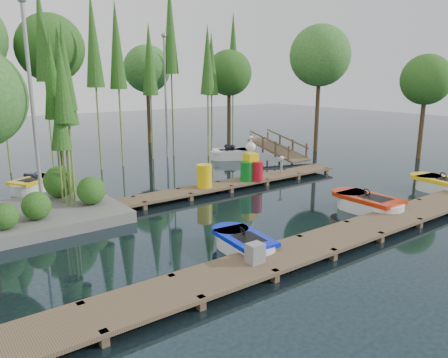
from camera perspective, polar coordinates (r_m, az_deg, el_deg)
ground_plane at (r=15.86m, az=-0.37°, el=-4.46°), size 90.00×90.00×0.00m
near_dock at (r=12.66m, az=11.92°, el=-8.37°), size 18.00×1.50×0.50m
far_dock at (r=18.31m, az=-2.49°, el=-1.27°), size 15.00×1.20×0.50m
island at (r=15.77m, az=-26.98°, el=5.83°), size 6.20×4.20×6.75m
tree_screen at (r=23.82m, az=-20.59°, el=15.60°), size 34.42×18.53×10.31m
lamp_island at (r=15.08m, az=-23.86°, el=9.99°), size 0.30×0.30×7.25m
lamp_rear at (r=26.54m, az=-7.67°, el=11.99°), size 0.30×0.30×7.25m
ramp at (r=26.24m, az=7.08°, el=3.93°), size 1.50×3.94×1.49m
boat_blue at (r=12.41m, az=2.60°, el=-8.54°), size 1.31×2.49×0.80m
boat_red at (r=16.74m, az=18.31°, el=-3.20°), size 1.29×2.85×0.96m
boat_yellow_near at (r=20.70m, az=26.83°, el=-0.86°), size 1.56×2.99×0.97m
boat_yellow_far at (r=20.56m, az=-23.38°, el=-0.63°), size 2.75×2.24×1.26m
boat_white_far at (r=25.98m, az=1.00°, el=3.26°), size 2.96×2.32×1.28m
utility_cabinet at (r=11.05m, az=4.09°, el=-9.63°), size 0.41×0.34×0.50m
yellow_barrel at (r=18.17m, az=-2.57°, el=0.40°), size 0.64×0.64×0.96m
drum_cluster at (r=19.47m, az=3.64°, el=1.58°), size 1.15×1.05×1.98m
seagull_post at (r=20.90m, az=7.53°, el=2.26°), size 0.53×0.28×0.84m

